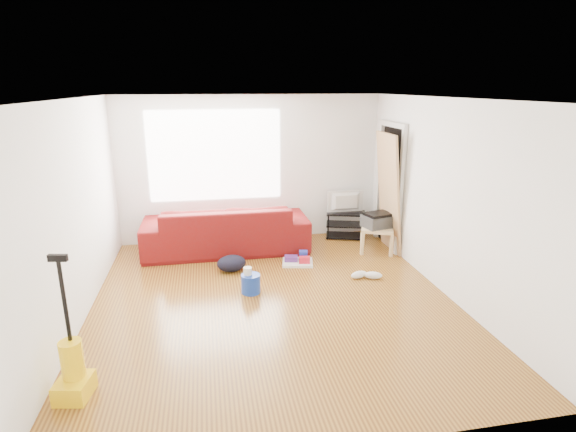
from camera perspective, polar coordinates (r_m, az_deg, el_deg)
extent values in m
cube|color=#5F3514|center=(5.84, -1.85, -10.66)|extent=(4.50, 5.00, 0.01)
cube|color=white|center=(5.20, -2.11, 14.69)|extent=(4.50, 5.00, 0.01)
cube|color=white|center=(7.81, -4.73, 5.95)|extent=(4.50, 0.01, 2.50)
cube|color=white|center=(3.09, 5.12, -10.64)|extent=(4.50, 0.01, 2.50)
cube|color=white|center=(5.53, -25.67, 0.05)|extent=(0.01, 5.00, 2.50)
cube|color=white|center=(6.12, 19.35, 2.20)|extent=(0.01, 5.00, 2.50)
cube|color=white|center=(7.71, -9.24, 7.55)|extent=(2.20, 0.01, 1.50)
cube|color=silver|center=(7.24, 14.08, 2.68)|extent=(0.06, 0.08, 2.00)
cube|color=silver|center=(8.05, 11.47, 4.18)|extent=(0.06, 0.08, 2.00)
cube|color=silver|center=(7.49, 13.21, 11.25)|extent=(0.06, 0.98, 0.08)
cube|color=black|center=(7.66, 12.94, 3.48)|extent=(0.01, 0.86, 1.98)
imported|color=#591112|center=(7.58, -7.76, -4.29)|extent=(2.66, 1.04, 0.78)
cube|color=black|center=(8.18, 7.26, -2.49)|extent=(0.76, 0.57, 0.02)
cube|color=black|center=(8.11, 7.31, -1.06)|extent=(0.76, 0.57, 0.02)
cube|color=black|center=(8.05, 7.37, 0.39)|extent=(0.76, 0.57, 0.02)
cylinder|color=black|center=(7.96, 5.10, -1.40)|extent=(0.02, 0.02, 0.47)
cylinder|color=black|center=(8.27, 5.15, -0.71)|extent=(0.02, 0.02, 0.47)
cylinder|color=black|center=(7.97, 9.55, -1.53)|extent=(0.02, 0.02, 0.47)
cylinder|color=black|center=(8.29, 9.43, -0.84)|extent=(0.02, 0.02, 0.47)
imported|color=black|center=(8.00, 7.42, 1.77)|extent=(0.65, 0.09, 0.38)
cube|color=tan|center=(7.49, 11.28, -1.53)|extent=(0.66, 0.66, 0.05)
cube|color=tan|center=(7.34, 9.38, -3.51)|extent=(0.05, 0.05, 0.37)
cube|color=tan|center=(7.78, 9.52, -2.38)|extent=(0.05, 0.05, 0.37)
cube|color=tan|center=(7.35, 12.97, -3.71)|extent=(0.05, 0.05, 0.37)
cube|color=tan|center=(7.78, 12.91, -2.57)|extent=(0.05, 0.05, 0.37)
cube|color=#2D2D2D|center=(7.46, 11.33, -0.65)|extent=(0.53, 0.45, 0.19)
cube|color=black|center=(7.42, 11.38, 0.23)|extent=(0.47, 0.40, 0.04)
cylinder|color=#1537A7|center=(6.06, -4.72, -9.65)|extent=(0.31, 0.31, 0.25)
cylinder|color=silver|center=(5.99, -5.11, -8.09)|extent=(0.11, 0.11, 0.10)
cube|color=white|center=(6.95, 1.22, -5.91)|extent=(0.52, 0.45, 0.04)
cube|color=red|center=(6.88, 2.10, -5.59)|extent=(0.18, 0.14, 0.09)
cube|color=#542776|center=(6.95, 0.40, -5.41)|extent=(0.23, 0.18, 0.07)
cube|color=#2736AB|center=(7.02, 1.96, -4.95)|extent=(0.15, 0.13, 0.13)
ellipsoid|color=black|center=(6.75, -7.16, -6.90)|extent=(0.48, 0.41, 0.24)
ellipsoid|color=silver|center=(6.51, 8.99, -7.37)|extent=(0.28, 0.18, 0.10)
ellipsoid|color=silver|center=(6.53, 10.75, -7.41)|extent=(0.28, 0.19, 0.10)
cube|color=yellow|center=(4.62, -25.48, -19.10)|extent=(0.33, 0.36, 0.18)
cylinder|color=yellow|center=(4.52, -25.74, -16.04)|extent=(0.20, 0.20, 0.34)
cylinder|color=black|center=(4.30, -26.52, -9.70)|extent=(0.04, 0.04, 0.73)
cube|color=black|center=(4.15, -27.21, -4.75)|extent=(0.16, 0.07, 0.06)
cube|color=#A8805B|center=(7.73, 12.23, -4.10)|extent=(0.24, 0.77, 1.93)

